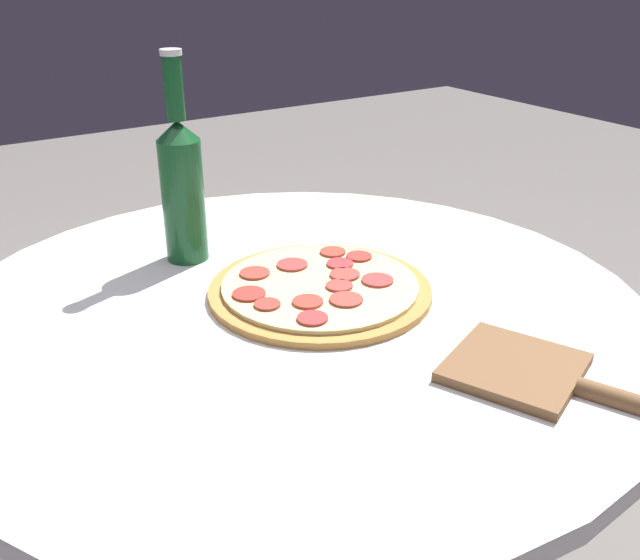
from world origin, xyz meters
TOP-DOWN VIEW (x-y plane):
  - table at (0.00, 0.00)m, footprint 0.92×0.92m
  - pizza at (0.01, -0.04)m, footprint 0.30×0.30m
  - beer_bottle at (0.22, 0.05)m, footprint 0.06×0.06m
  - pizza_paddle at (-0.30, -0.13)m, footprint 0.28×0.18m

SIDE VIEW (x-z plane):
  - table at x=0.00m, z-range 0.18..0.89m
  - pizza_paddle at x=-0.30m, z-range 0.70..0.73m
  - pizza at x=0.01m, z-range 0.71..0.73m
  - beer_bottle at x=0.22m, z-range 0.67..0.97m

